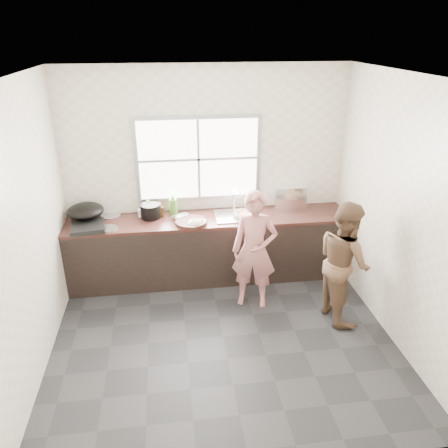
{
  "coord_description": "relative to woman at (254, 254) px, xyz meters",
  "views": [
    {
      "loc": [
        -0.51,
        -3.79,
        3.07
      ],
      "look_at": [
        0.1,
        0.65,
        1.05
      ],
      "focal_mm": 35.0,
      "sensor_mm": 36.0,
      "label": 1
    }
  ],
  "objects": [
    {
      "name": "floor",
      "position": [
        -0.45,
        -0.6,
        -0.67
      ],
      "size": [
        3.6,
        3.2,
        0.01
      ],
      "primitive_type": "cube",
      "color": "#252527",
      "rests_on": "ground"
    },
    {
      "name": "ceiling",
      "position": [
        -0.45,
        -0.6,
        2.04
      ],
      "size": [
        3.6,
        3.2,
        0.01
      ],
      "primitive_type": "cube",
      "color": "silver",
      "rests_on": "wall_back"
    },
    {
      "name": "wall_back",
      "position": [
        -0.45,
        1.0,
        0.68
      ],
      "size": [
        3.6,
        0.01,
        2.7
      ],
      "primitive_type": "cube",
      "color": "silver",
      "rests_on": "ground"
    },
    {
      "name": "wall_left",
      "position": [
        -2.25,
        -0.6,
        0.68
      ],
      "size": [
        0.01,
        3.2,
        2.7
      ],
      "primitive_type": "cube",
      "color": "silver",
      "rests_on": "ground"
    },
    {
      "name": "wall_right",
      "position": [
        1.36,
        -0.6,
        0.68
      ],
      "size": [
        0.01,
        3.2,
        2.7
      ],
      "primitive_type": "cube",
      "color": "beige",
      "rests_on": "ground"
    },
    {
      "name": "wall_front",
      "position": [
        -0.45,
        -2.21,
        0.68
      ],
      "size": [
        3.6,
        0.01,
        2.7
      ],
      "primitive_type": "cube",
      "color": "silver",
      "rests_on": "ground"
    },
    {
      "name": "cabinet",
      "position": [
        -0.45,
        0.69,
        -0.26
      ],
      "size": [
        3.6,
        0.62,
        0.82
      ],
      "primitive_type": "cube",
      "color": "black",
      "rests_on": "floor"
    },
    {
      "name": "countertop",
      "position": [
        -0.45,
        0.69,
        0.17
      ],
      "size": [
        3.6,
        0.64,
        0.04
      ],
      "primitive_type": "cube",
      "color": "#351A15",
      "rests_on": "cabinet"
    },
    {
      "name": "sink",
      "position": [
        -0.1,
        0.69,
        0.2
      ],
      "size": [
        0.55,
        0.45,
        0.02
      ],
      "primitive_type": "cube",
      "color": "silver",
      "rests_on": "countertop"
    },
    {
      "name": "faucet",
      "position": [
        -0.1,
        0.89,
        0.34
      ],
      "size": [
        0.02,
        0.02,
        0.3
      ],
      "primitive_type": "cylinder",
      "color": "silver",
      "rests_on": "countertop"
    },
    {
      "name": "window_frame",
      "position": [
        -0.55,
        0.99,
        0.88
      ],
      "size": [
        1.6,
        0.05,
        1.1
      ],
      "primitive_type": "cube",
      "color": "#9EA0A5",
      "rests_on": "wall_back"
    },
    {
      "name": "window_glazing",
      "position": [
        -0.55,
        0.96,
        0.88
      ],
      "size": [
        1.5,
        0.01,
        1.0
      ],
      "primitive_type": "cube",
      "color": "white",
      "rests_on": "window_frame"
    },
    {
      "name": "woman",
      "position": [
        0.0,
        0.0,
        0.0
      ],
      "size": [
        0.56,
        0.44,
        1.34
      ],
      "primitive_type": "imported",
      "rotation": [
        0.0,
        0.0,
        -0.28
      ],
      "color": "#C17474",
      "rests_on": "floor"
    },
    {
      "name": "person_side",
      "position": [
        0.94,
        -0.37,
        0.03
      ],
      "size": [
        0.59,
        0.73,
        1.41
      ],
      "primitive_type": "imported",
      "rotation": [
        0.0,
        0.0,
        1.67
      ],
      "color": "brown",
      "rests_on": "floor"
    },
    {
      "name": "cutting_board",
      "position": [
        -0.69,
        0.53,
        0.21
      ],
      "size": [
        0.52,
        0.52,
        0.04
      ],
      "primitive_type": "cylinder",
      "rotation": [
        0.0,
        0.0,
        0.42
      ],
      "color": "#321A13",
      "rests_on": "countertop"
    },
    {
      "name": "cleaver",
      "position": [
        -0.81,
        0.72,
        0.24
      ],
      "size": [
        0.24,
        0.2,
        0.01
      ],
      "primitive_type": "cube",
      "rotation": [
        0.0,
        0.0,
        0.53
      ],
      "color": "silver",
      "rests_on": "cutting_board"
    },
    {
      "name": "bowl_mince",
      "position": [
        -0.62,
        0.48,
        0.22
      ],
      "size": [
        0.26,
        0.26,
        0.05
      ],
      "primitive_type": "imported",
      "rotation": [
        0.0,
        0.0,
        -0.43
      ],
      "color": "white",
      "rests_on": "countertop"
    },
    {
      "name": "bowl_crabs",
      "position": [
        -0.01,
        0.64,
        0.22
      ],
      "size": [
        0.21,
        0.21,
        0.06
      ],
      "primitive_type": "imported",
      "rotation": [
        0.0,
        0.0,
        0.08
      ],
      "color": "white",
      "rests_on": "countertop"
    },
    {
      "name": "bowl_held",
      "position": [
        -0.08,
        0.65,
        0.22
      ],
      "size": [
        0.21,
        0.21,
        0.06
      ],
      "primitive_type": "imported",
      "rotation": [
        0.0,
        0.0,
        -0.1
      ],
      "color": "silver",
      "rests_on": "countertop"
    },
    {
      "name": "black_pot",
      "position": [
        -1.19,
        0.79,
        0.28
      ],
      "size": [
        0.28,
        0.28,
        0.18
      ],
      "primitive_type": "cylinder",
      "rotation": [
        0.0,
        0.0,
        -0.15
      ],
      "color": "black",
      "rests_on": "countertop"
    },
    {
      "name": "plate_food",
      "position": [
        -1.2,
        0.9,
        0.2
      ],
      "size": [
        0.27,
        0.27,
        0.02
      ],
      "primitive_type": "cylinder",
      "rotation": [
        0.0,
        0.0,
        0.42
      ],
      "color": "silver",
      "rests_on": "countertop"
    },
    {
      "name": "bottle_green",
      "position": [
        -0.9,
        0.86,
        0.34
      ],
      "size": [
        0.12,
        0.12,
        0.29
      ],
      "primitive_type": "imported",
      "rotation": [
        0.0,
        0.0,
        -0.04
      ],
      "color": "#467F29",
      "rests_on": "countertop"
    },
    {
      "name": "bottle_brown_tall",
      "position": [
        -1.07,
        0.84,
        0.28
      ],
      "size": [
        0.09,
        0.09,
        0.17
      ],
      "primitive_type": "imported",
      "rotation": [
        0.0,
        0.0,
        0.19
      ],
      "color": "#432A10",
      "rests_on": "countertop"
    },
    {
      "name": "bottle_brown_short",
      "position": [
        -1.22,
        0.91,
        0.28
      ],
      "size": [
        0.15,
        0.15,
        0.17
      ],
      "primitive_type": "imported",
      "rotation": [
        0.0,
        0.0,
        0.15
      ],
      "color": "#402210",
      "rests_on": "countertop"
    },
    {
      "name": "glass_jar",
      "position": [
        -1.32,
        0.84,
        0.24
      ],
      "size": [
        0.08,
        0.08,
        0.1
      ],
      "primitive_type": "cylinder",
      "rotation": [
        0.0,
        0.0,
        0.26
      ],
      "color": "silver",
      "rests_on": "countertop"
    },
    {
      "name": "burner",
      "position": [
        -1.93,
        0.54,
        0.22
      ],
      "size": [
        0.44,
        0.44,
        0.06
      ],
      "primitive_type": "cube",
      "rotation": [
        0.0,
        0.0,
        0.14
      ],
      "color": "black",
      "rests_on": "countertop"
    },
    {
      "name": "wok",
      "position": [
        -1.98,
        0.78,
        0.34
      ],
      "size": [
        0.53,
        0.53,
        0.17
      ],
      "primitive_type": "ellipsoid",
      "rotation": [
        0.0,
        0.0,
        0.21
      ],
      "color": "black",
      "rests_on": "burner"
    },
    {
      "name": "dish_rack",
      "position": [
        0.65,
        0.92,
        0.35
      ],
      "size": [
        0.43,
        0.32,
        0.31
      ],
      "primitive_type": "cube",
      "rotation": [
        0.0,
        0.0,
        -0.08
      ],
      "color": "white",
      "rests_on": "countertop"
    },
    {
      "name": "pot_lid_left",
      "position": [
        -1.69,
        0.52,
        0.2
      ],
      "size": [
        0.28,
        0.28,
        0.01
      ],
      "primitive_type": "cylinder",
      "rotation": [
        0.0,
        0.0,
        -0.28
      ],
      "color": "#A4A8AB",
      "rests_on": "countertop"
    },
    {
      "name": "pot_lid_right",
      "position": [
        -1.7,
        0.92,
        0.2
      ],
      "size": [
        0.32,
        0.32,
        0.01
      ],
      "primitive_type": "cylinder",
      "rotation": [
        0.0,
        0.0,
        -0.31
      ],
      "color": "#B3B5BB",
      "rests_on": "countertop"
    }
  ]
}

